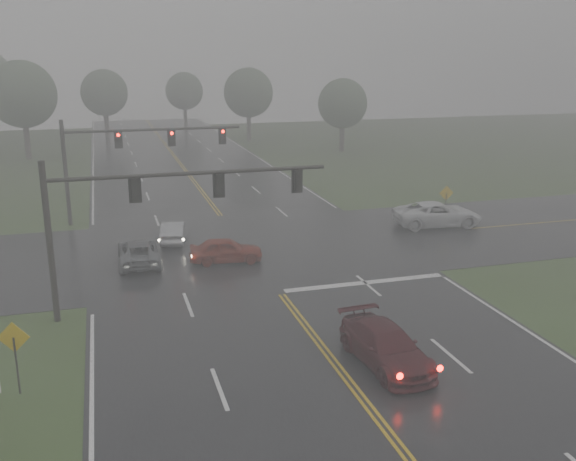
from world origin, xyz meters
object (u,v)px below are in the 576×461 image
object	(u,v)px
signal_gantry_near	(139,205)
signal_gantry_far	(121,150)
sedan_red	(226,262)
car_grey	(139,264)
sedan_silver	(174,242)
sedan_maroon	(385,364)
pickup_white	(437,226)

from	to	relation	value
signal_gantry_near	signal_gantry_far	world-z (taller)	signal_gantry_far
sedan_red	car_grey	xyz separation A→B (m)	(-4.67, 1.10, 0.00)
sedan_silver	signal_gantry_far	size ratio (longest dim) A/B	0.33
sedan_maroon	signal_gantry_far	world-z (taller)	signal_gantry_far
sedan_silver	car_grey	distance (m)	4.44
signal_gantry_near	signal_gantry_far	bearing A→B (deg)	90.40
sedan_silver	car_grey	world-z (taller)	car_grey
sedan_maroon	pickup_white	xyz separation A→B (m)	(11.67, 17.22, 0.00)
signal_gantry_near	signal_gantry_far	xyz separation A→B (m)	(-0.12, 16.77, 0.02)
sedan_red	sedan_silver	world-z (taller)	sedan_red
car_grey	signal_gantry_near	xyz separation A→B (m)	(-0.17, -6.98, 4.92)
car_grey	signal_gantry_far	xyz separation A→B (m)	(-0.29, 9.78, 4.94)
pickup_white	signal_gantry_near	xyz separation A→B (m)	(-19.92, -9.50, 4.92)
sedan_red	sedan_silver	size ratio (longest dim) A/B	1.03
pickup_white	signal_gantry_far	world-z (taller)	signal_gantry_far
sedan_maroon	car_grey	world-z (taller)	sedan_maroon
signal_gantry_near	car_grey	bearing A→B (deg)	88.62
car_grey	sedan_silver	bearing A→B (deg)	-121.14
signal_gantry_near	pickup_white	bearing A→B (deg)	25.51
sedan_red	pickup_white	size ratio (longest dim) A/B	0.69
car_grey	signal_gantry_near	world-z (taller)	signal_gantry_near
sedan_silver	signal_gantry_near	xyz separation A→B (m)	(-2.53, -10.75, 4.92)
sedan_maroon	signal_gantry_near	world-z (taller)	signal_gantry_near
car_grey	signal_gantry_far	bearing A→B (deg)	-87.39
sedan_maroon	sedan_silver	size ratio (longest dim) A/B	1.28
sedan_red	car_grey	bearing A→B (deg)	83.30
sedan_maroon	car_grey	size ratio (longest dim) A/B	1.06
car_grey	sedan_maroon	bearing A→B (deg)	119.71
sedan_silver	car_grey	size ratio (longest dim) A/B	0.83
car_grey	pickup_white	world-z (taller)	pickup_white
signal_gantry_far	sedan_red	bearing A→B (deg)	-65.54
pickup_white	sedan_silver	bearing A→B (deg)	91.56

